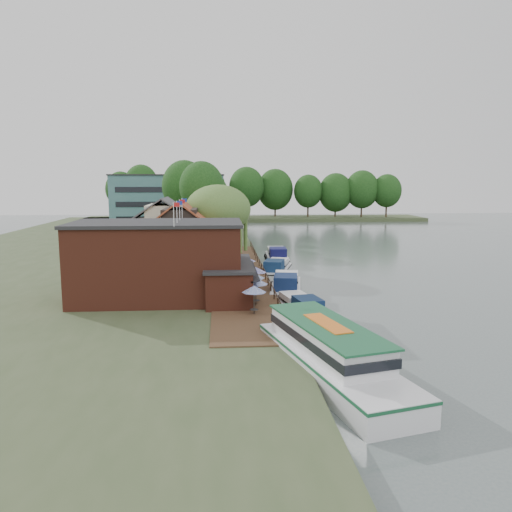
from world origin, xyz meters
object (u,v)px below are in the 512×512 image
object	(u,v)px
willow	(218,224)
umbrella_4	(240,273)
cruiser_2	(277,267)
umbrella_0	(254,300)
swan	(308,340)
tour_boat	(332,352)
umbrella_3	(256,279)
umbrella_2	(252,285)
cruiser_3	(277,255)
hotel_block	(169,201)
cottage_b	(165,228)
umbrella_5	(246,267)
cruiser_0	(300,306)
cruiser_1	(286,284)
pub	(179,260)
cottage_a	(181,236)
cottage_c	(197,223)
umbrella_1	(256,291)

from	to	relation	value
willow	umbrella_4	world-z (taller)	willow
willow	cruiser_2	distance (m)	9.96
umbrella_0	swan	distance (m)	6.16
umbrella_0	tour_boat	size ratio (longest dim) A/B	0.16
umbrella_3	umbrella_2	bearing A→B (deg)	-99.77
cruiser_2	cruiser_3	world-z (taller)	cruiser_3
hotel_block	cottage_b	size ratio (longest dim) A/B	2.65
umbrella_5	cruiser_0	bearing A→B (deg)	-72.55
umbrella_0	cruiser_2	distance (m)	21.89
willow	cruiser_0	world-z (taller)	willow
umbrella_4	swan	xyz separation A→B (m)	(4.39, -16.38, -2.07)
cruiser_1	cruiser_2	size ratio (longest dim) A/B	1.07
pub	cruiser_3	xyz separation A→B (m)	(11.93, 25.55, -3.40)
cottage_a	cruiser_2	xyz separation A→B (m)	(11.75, 0.39, -4.08)
cruiser_3	willow	bearing A→B (deg)	-144.50
cottage_a	hotel_block	bearing A→B (deg)	97.13
umbrella_4	tour_boat	world-z (taller)	umbrella_4
pub	umbrella_3	bearing A→B (deg)	20.71
cottage_b	cruiser_3	size ratio (longest dim) A/B	0.93
cruiser_1	cruiser_3	xyz separation A→B (m)	(1.34, 20.61, -0.02)
cottage_b	umbrella_0	xyz separation A→B (m)	(10.50, -31.05, -2.96)
cottage_b	cottage_c	size ratio (longest dim) A/B	1.13
cottage_c	swan	world-z (taller)	cottage_c
hotel_block	umbrella_3	world-z (taller)	hotel_block
pub	cruiser_0	bearing A→B (deg)	-18.66
hotel_block	cottage_c	xyz separation A→B (m)	(8.00, -37.00, -1.90)
umbrella_1	cruiser_3	size ratio (longest dim) A/B	0.23
hotel_block	tour_boat	size ratio (longest dim) A/B	1.67
cottage_c	umbrella_1	world-z (taller)	cottage_c
umbrella_0	cruiser_0	world-z (taller)	umbrella_0
umbrella_4	umbrella_5	xyz separation A→B (m)	(0.74, 3.70, 0.00)
cruiser_3	swan	world-z (taller)	cruiser_3
cruiser_1	swan	world-z (taller)	cruiser_1
umbrella_3	cruiser_2	size ratio (longest dim) A/B	0.24
cottage_b	umbrella_3	bearing A→B (deg)	-63.22
cruiser_1	cruiser_3	size ratio (longest dim) A/B	1.01
umbrella_3	tour_boat	xyz separation A→B (m)	(3.29, -19.81, -0.63)
umbrella_4	cruiser_0	world-z (taller)	umbrella_4
hotel_block	willow	bearing A→B (deg)	-77.29
umbrella_4	cottage_c	bearing A→B (deg)	101.75
umbrella_4	umbrella_5	world-z (taller)	same
umbrella_4	umbrella_5	bearing A→B (deg)	78.77
umbrella_1	cruiser_1	xyz separation A→B (m)	(3.72, 7.84, -1.02)
cruiser_0	cruiser_1	bearing A→B (deg)	79.27
hotel_block	cruiser_1	distance (m)	68.88
hotel_block	swan	xyz separation A→B (m)	(18.23, -81.48, -6.93)
cottage_b	hotel_block	bearing A→B (deg)	94.97
umbrella_2	cruiser_2	bearing A→B (deg)	75.52
cruiser_1	cruiser_0	bearing A→B (deg)	-80.20
umbrella_3	cottage_b	bearing A→B (deg)	116.78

